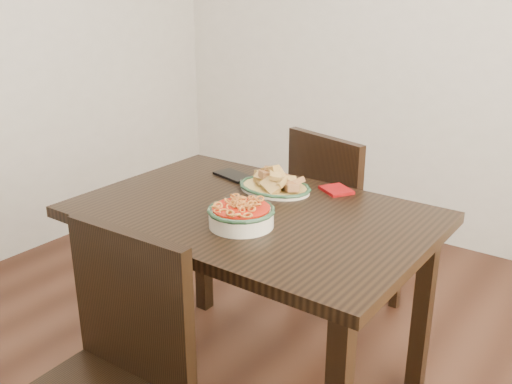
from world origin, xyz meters
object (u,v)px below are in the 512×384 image
Objects in this scene: chair_far at (338,215)px; fish_plate at (275,179)px; noodle_bowl at (241,214)px; chair_near at (107,376)px; smartphone at (233,176)px; dining_table at (253,234)px.

fish_plate is at bearing 100.47° from chair_far.
fish_plate reaches higher than noodle_bowl.
chair_near reaches higher than noodle_bowl.
noodle_bowl is at bearing -36.11° from smartphone.
chair_far is 0.57m from smartphone.
dining_table is 1.39× the size of chair_near.
smartphone reaches higher than dining_table.
chair_far is (-0.01, 0.69, -0.16)m from dining_table.
chair_far reaches higher than fish_plate.
dining_table is at bearing 106.08° from chair_far.
smartphone is (-0.34, 0.39, -0.04)m from noodle_bowl.
dining_table is 0.39m from smartphone.
noodle_bowl is 1.34× the size of smartphone.
smartphone is (-0.27, -0.44, 0.26)m from chair_far.
chair_far reaches higher than noodle_bowl.
smartphone is at bearing 138.43° from dining_table.
noodle_bowl is at bearing 109.76° from chair_far.
chair_near is at bearing -87.60° from dining_table.
chair_near is 1.04m from smartphone.
smartphone is at bearing 73.44° from chair_far.
noodle_bowl is at bearing 85.45° from chair_near.
chair_far is at bearing 89.68° from chair_near.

